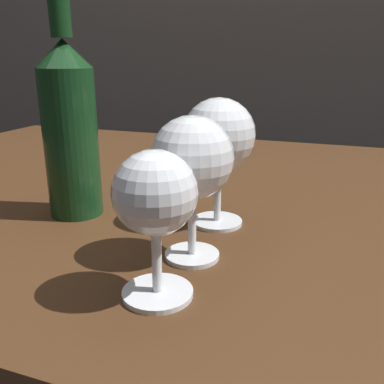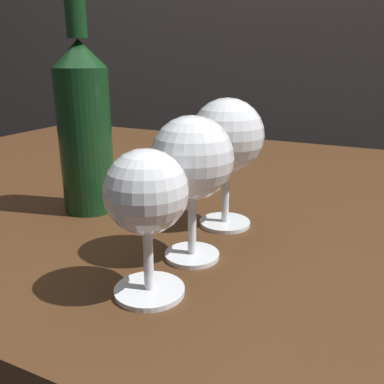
% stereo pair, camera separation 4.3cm
% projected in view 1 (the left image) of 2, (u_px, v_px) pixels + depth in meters
% --- Properties ---
extents(dining_table, '(1.35, 0.88, 0.72)m').
position_uv_depth(dining_table, '(188.00, 233.00, 0.72)').
color(dining_table, '#472B16').
rests_on(dining_table, ground_plane).
extents(wine_glass_chardonnay, '(0.07, 0.07, 0.13)m').
position_uv_depth(wine_glass_chardonnay, '(155.00, 197.00, 0.35)').
color(wine_glass_chardonnay, white).
rests_on(wine_glass_chardonnay, dining_table).
extents(wine_glass_port, '(0.08, 0.08, 0.15)m').
position_uv_depth(wine_glass_port, '(192.00, 161.00, 0.42)').
color(wine_glass_port, white).
rests_on(wine_glass_port, dining_table).
extents(wine_glass_rose, '(0.09, 0.09, 0.16)m').
position_uv_depth(wine_glass_rose, '(219.00, 137.00, 0.51)').
color(wine_glass_rose, white).
rests_on(wine_glass_rose, dining_table).
extents(wine_bottle, '(0.07, 0.07, 0.30)m').
position_uv_depth(wine_bottle, '(70.00, 126.00, 0.54)').
color(wine_bottle, '#143819').
rests_on(wine_bottle, dining_table).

